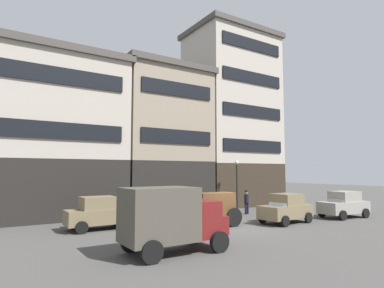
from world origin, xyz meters
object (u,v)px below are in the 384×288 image
object	(u,v)px
sedan_dark	(286,208)
delivery_truck_near	(172,217)
cargo_wagon	(214,207)
sedan_parked_curb	(344,204)
pedestrian_officer	(247,201)
sedan_light	(99,213)
draft_horse	(170,208)
streetlamp_curbside	(237,178)

from	to	relation	value
sedan_dark	delivery_truck_near	bearing A→B (deg)	-164.50
cargo_wagon	delivery_truck_near	size ratio (longest dim) A/B	0.68
cargo_wagon	sedan_parked_curb	distance (m)	10.07
sedan_parked_curb	pedestrian_officer	distance (m)	6.79
sedan_parked_curb	sedan_light	bearing A→B (deg)	163.61
draft_horse	pedestrian_officer	size ratio (longest dim) A/B	1.31
pedestrian_officer	sedan_light	bearing A→B (deg)	-178.11
sedan_parked_curb	streetlamp_curbside	xyz separation A→B (m)	(-4.01, 6.76, 1.76)
delivery_truck_near	pedestrian_officer	bearing A→B (deg)	34.43
delivery_truck_near	draft_horse	bearing A→B (deg)	62.06
draft_horse	sedan_parked_curb	bearing A→B (deg)	-8.81
draft_horse	sedan_parked_curb	size ratio (longest dim) A/B	0.62
streetlamp_curbside	draft_horse	bearing A→B (deg)	-151.58
draft_horse	sedan_light	distance (m)	4.09
sedan_parked_curb	pedestrian_officer	bearing A→B (deg)	131.99
cargo_wagon	draft_horse	xyz separation A→B (m)	(-2.95, 0.00, 0.12)
draft_horse	sedan_dark	bearing A→B (deg)	-10.76
draft_horse	sedan_light	xyz separation A→B (m)	(-3.06, 2.68, -0.36)
cargo_wagon	sedan_dark	world-z (taller)	cargo_wagon
pedestrian_officer	sedan_parked_curb	bearing A→B (deg)	-48.01
delivery_truck_near	sedan_parked_curb	distance (m)	15.16
sedan_light	sedan_parked_curb	distance (m)	16.56
delivery_truck_near	streetlamp_curbside	world-z (taller)	streetlamp_curbside
draft_horse	sedan_dark	distance (m)	7.65
sedan_light	draft_horse	bearing A→B (deg)	-41.22
draft_horse	delivery_truck_near	size ratio (longest dim) A/B	0.54
pedestrian_officer	cargo_wagon	bearing A→B (deg)	-150.15
pedestrian_officer	draft_horse	bearing A→B (deg)	-159.74
cargo_wagon	sedan_dark	distance (m)	4.79
pedestrian_officer	streetlamp_curbside	bearing A→B (deg)	72.78
sedan_dark	pedestrian_officer	distance (m)	4.55
draft_horse	sedan_parked_curb	world-z (taller)	draft_horse
cargo_wagon	sedan_dark	bearing A→B (deg)	-17.35
cargo_wagon	sedan_light	world-z (taller)	cargo_wagon
sedan_parked_curb	streetlamp_curbside	bearing A→B (deg)	120.68
sedan_light	pedestrian_officer	size ratio (longest dim) A/B	2.06
sedan_dark	sedan_parked_curb	distance (m)	5.34
cargo_wagon	sedan_light	size ratio (longest dim) A/B	0.80
draft_horse	sedan_light	world-z (taller)	draft_horse
draft_horse	cargo_wagon	bearing A→B (deg)	-0.05
delivery_truck_near	sedan_parked_curb	bearing A→B (deg)	8.08
cargo_wagon	pedestrian_officer	xyz separation A→B (m)	(5.33, 3.06, -0.17)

